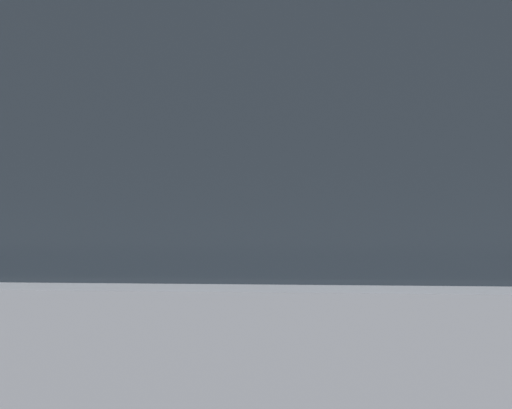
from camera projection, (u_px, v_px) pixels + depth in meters
name	position (u px, v px, depth m)	size (l,w,h in m)	color
sidewalk_curb	(246.00, 407.00, 4.38)	(36.00, 2.84, 0.14)	#ADA8A0
parking_meter	(185.00, 234.00, 3.43)	(0.16, 0.17, 1.48)	slate
pedestrian_at_meter	(318.00, 262.00, 3.46)	(0.60, 0.54, 1.61)	#1E233F
background_railing	(268.00, 262.00, 5.54)	(24.06, 0.06, 1.17)	#1E602D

